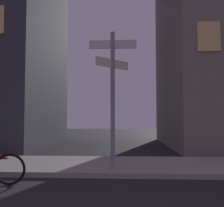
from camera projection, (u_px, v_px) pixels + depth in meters
sidewalk_kerb at (110, 165)px, 8.28m from camera, size 40.00×3.07×0.14m
signpost at (113, 88)px, 7.40m from camera, size 1.33×0.87×3.81m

